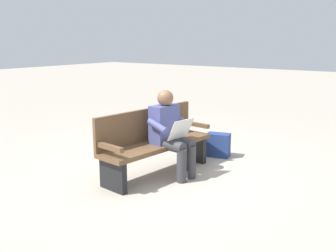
# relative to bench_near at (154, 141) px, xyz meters

# --- Properties ---
(ground_plane) EXTENTS (40.00, 40.00, 0.00)m
(ground_plane) POSITION_rel_bench_near_xyz_m (0.01, 0.07, -0.46)
(ground_plane) COLOR #A89E8E
(bench_near) EXTENTS (1.84, 0.68, 0.90)m
(bench_near) POSITION_rel_bench_near_xyz_m (0.00, 0.00, 0.00)
(bench_near) COLOR brown
(bench_near) RESTS_ON ground
(person_seated) EXTENTS (0.60, 0.60, 1.18)m
(person_seated) POSITION_rel_bench_near_xyz_m (-0.06, 0.24, 0.17)
(person_seated) COLOR #474C84
(person_seated) RESTS_ON ground
(backpack) EXTENTS (0.31, 0.40, 0.38)m
(backpack) POSITION_rel_bench_near_xyz_m (-1.23, 0.36, -0.27)
(backpack) COLOR navy
(backpack) RESTS_ON ground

